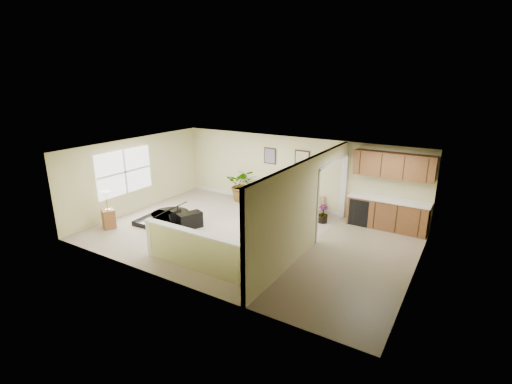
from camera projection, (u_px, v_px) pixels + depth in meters
The scene contains 20 objects.
floor at pixel (248, 236), 10.79m from camera, with size 9.00×9.00×0.00m, color tan.
back_wall at pixel (294, 173), 12.86m from camera, with size 9.00×0.04×2.50m, color beige.
front_wall at pixel (173, 232), 7.97m from camera, with size 9.00×0.04×2.50m, color beige.
left_wall at pixel (137, 174), 12.65m from camera, with size 0.04×6.00×2.50m, color beige.
right_wall at pixel (419, 228), 8.18m from camera, with size 0.04×6.00×2.50m, color beige.
ceiling at pixel (247, 151), 10.05m from camera, with size 9.00×6.00×0.04m, color silver.
kitchen_vinyl at pixel (354, 263), 9.22m from camera, with size 2.70×6.00×0.01m, color gray.
interior_partition at pixel (310, 205), 9.74m from camera, with size 0.18×5.99×2.50m.
pony_half_wall at pixel (198, 251), 8.72m from camera, with size 3.42×0.22×1.00m.
left_window at pixel (125, 172), 12.17m from camera, with size 0.05×2.15×1.45m, color white.
wall_art_left at pixel (270, 156), 13.16m from camera, with size 0.48×0.04×0.58m.
wall_mirror at pixel (302, 158), 12.53m from camera, with size 0.55×0.04×0.55m.
kitchen_cabinets at pixel (385, 200), 11.18m from camera, with size 2.36×0.65×2.33m.
piano at pixel (164, 205), 11.69m from camera, with size 1.76×1.82×1.37m.
piano_bench at pixel (190, 220), 11.30m from camera, with size 0.37×0.73×0.49m, color black.
loveseat at pixel (304, 206), 12.44m from camera, with size 1.63×1.22×0.79m.
accent_table at pixel (276, 194), 13.07m from camera, with size 0.52×0.52×0.76m.
palm_plant at pixel (243, 185), 13.71m from camera, with size 1.40×1.31×1.25m.
small_plant at pixel (323, 215), 11.74m from camera, with size 0.36×0.36×0.61m.
lamp_stand at pixel (108, 213), 11.23m from camera, with size 0.45×0.45×1.17m.
Camera 1 is at (5.36, -8.35, 4.43)m, focal length 26.00 mm.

